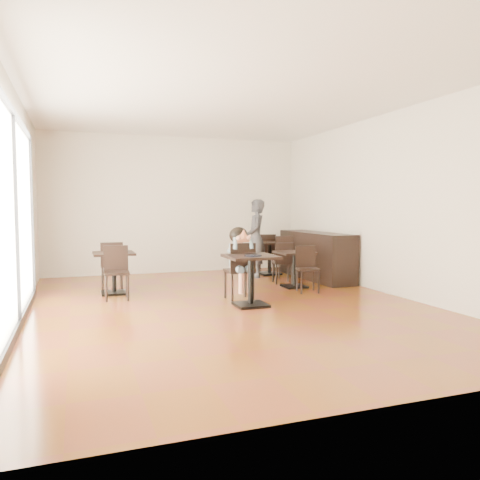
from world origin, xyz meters
name	(u,v)px	position (x,y,z in m)	size (l,w,h in m)	color
floor	(228,305)	(0.00, 0.00, 0.00)	(6.00, 8.00, 0.01)	brown
ceiling	(227,98)	(0.00, 0.00, 3.20)	(6.00, 8.00, 0.01)	white
wall_back	(175,205)	(0.00, 4.00, 1.60)	(6.00, 0.01, 3.20)	beige
wall_front	(392,199)	(0.00, -4.00, 1.60)	(6.00, 0.01, 3.20)	beige
wall_left	(15,203)	(-3.00, 0.00, 1.60)	(0.01, 8.00, 3.20)	beige
wall_right	(389,204)	(3.00, 0.00, 1.60)	(0.01, 8.00, 3.20)	beige
storefront_window	(13,218)	(-2.97, -0.50, 1.40)	(0.04, 4.50, 2.60)	white
child_table	(251,281)	(0.31, -0.20, 0.40)	(0.75, 0.75, 0.80)	black
child_chair	(239,271)	(0.31, 0.35, 0.48)	(0.43, 0.43, 0.96)	black
child	(239,264)	(0.31, 0.35, 0.60)	(0.43, 0.60, 1.20)	slate
plate	(253,255)	(0.31, -0.30, 0.80)	(0.27, 0.27, 0.02)	black
pizza_slice	(243,238)	(0.31, 0.16, 1.04)	(0.28, 0.22, 0.06)	tan
adult_patron	(256,238)	(1.49, 2.60, 0.86)	(0.62, 0.41, 1.71)	#3D3D42
cafe_table_mid	(294,269)	(1.71, 1.12, 0.35)	(0.65, 0.65, 0.69)	black
cafe_table_left	(114,273)	(-1.61, 1.56, 0.37)	(0.70, 0.70, 0.74)	black
cafe_table_back	(269,258)	(1.95, 2.90, 0.37)	(0.71, 0.71, 0.75)	black
chair_mid_a	(282,263)	(1.71, 1.67, 0.42)	(0.37, 0.37, 0.83)	black
chair_mid_b	(308,269)	(1.71, 0.57, 0.42)	(0.37, 0.37, 0.83)	black
chair_left_a	(112,265)	(-1.61, 2.11, 0.45)	(0.40, 0.40, 0.89)	black
chair_left_b	(117,273)	(-1.61, 1.01, 0.45)	(0.40, 0.40, 0.89)	black
chair_back_a	(266,252)	(2.10, 3.45, 0.45)	(0.40, 0.40, 0.90)	black
chair_back_b	(286,257)	(2.10, 2.35, 0.45)	(0.40, 0.40, 0.90)	black
service_counter	(316,255)	(2.65, 2.00, 0.50)	(0.60, 2.40, 1.00)	black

